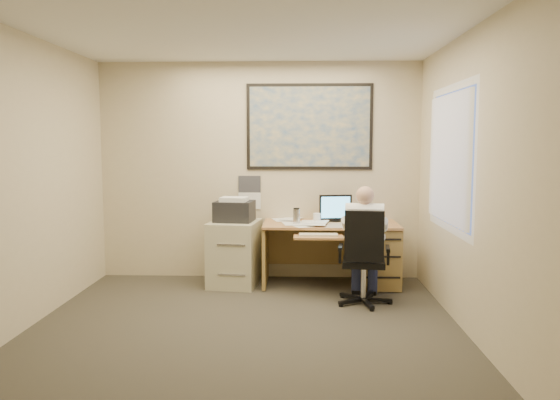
{
  "coord_description": "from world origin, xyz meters",
  "views": [
    {
      "loc": [
        0.49,
        -4.58,
        1.7
      ],
      "look_at": [
        0.29,
        1.3,
        1.09
      ],
      "focal_mm": 35.0,
      "sensor_mm": 36.0,
      "label": 1
    }
  ],
  "objects_px": {
    "filing_cabinet": "(235,247)",
    "desk": "(358,249)",
    "office_chair": "(365,277)",
    "person": "(364,245)"
  },
  "relations": [
    {
      "from": "desk",
      "to": "filing_cabinet",
      "type": "distance_m",
      "value": 1.48
    },
    {
      "from": "office_chair",
      "to": "person",
      "type": "distance_m",
      "value": 0.34
    },
    {
      "from": "filing_cabinet",
      "to": "office_chair",
      "type": "height_order",
      "value": "filing_cabinet"
    },
    {
      "from": "filing_cabinet",
      "to": "office_chair",
      "type": "distance_m",
      "value": 1.66
    },
    {
      "from": "filing_cabinet",
      "to": "desk",
      "type": "bearing_deg",
      "value": 9.61
    },
    {
      "from": "office_chair",
      "to": "person",
      "type": "height_order",
      "value": "person"
    },
    {
      "from": "desk",
      "to": "filing_cabinet",
      "type": "bearing_deg",
      "value": -178.02
    },
    {
      "from": "desk",
      "to": "office_chair",
      "type": "height_order",
      "value": "desk"
    },
    {
      "from": "office_chair",
      "to": "person",
      "type": "bearing_deg",
      "value": 101.18
    },
    {
      "from": "desk",
      "to": "office_chair",
      "type": "relative_size",
      "value": 1.57
    }
  ]
}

